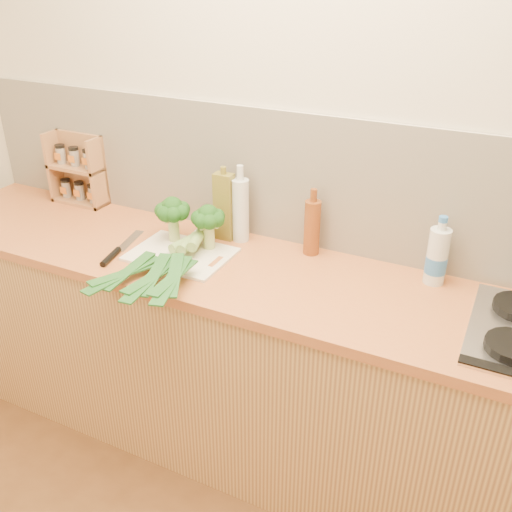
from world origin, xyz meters
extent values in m
plane|color=beige|center=(0.00, 1.50, 1.30)|extent=(3.50, 0.00, 3.50)
cube|color=silver|center=(0.00, 1.49, 1.17)|extent=(3.20, 0.02, 0.54)
cube|color=tan|center=(0.00, 1.20, 0.43)|extent=(3.20, 0.60, 0.86)
cube|color=#B36B34|center=(0.00, 1.20, 0.88)|extent=(3.20, 0.62, 0.04)
cube|color=white|center=(-0.37, 1.17, 0.91)|extent=(0.39, 0.29, 0.01)
cylinder|color=#AEC271|center=(-0.45, 1.26, 0.96)|extent=(0.04, 0.04, 0.09)
sphere|color=#12340E|center=(-0.45, 1.26, 1.06)|extent=(0.09, 0.09, 0.09)
sphere|color=#12340E|center=(-0.41, 1.26, 1.04)|extent=(0.07, 0.07, 0.07)
sphere|color=#12340E|center=(-0.43, 1.29, 1.04)|extent=(0.07, 0.07, 0.07)
sphere|color=#12340E|center=(-0.46, 1.30, 1.04)|extent=(0.07, 0.07, 0.07)
sphere|color=#12340E|center=(-0.49, 1.28, 1.04)|extent=(0.07, 0.07, 0.07)
sphere|color=#12340E|center=(-0.49, 1.24, 1.04)|extent=(0.07, 0.07, 0.07)
sphere|color=#12340E|center=(-0.46, 1.22, 1.04)|extent=(0.07, 0.07, 0.07)
sphere|color=#12340E|center=(-0.43, 1.23, 1.04)|extent=(0.07, 0.07, 0.07)
cylinder|color=#AEC271|center=(-0.29, 1.27, 0.96)|extent=(0.04, 0.04, 0.09)
sphere|color=#12340E|center=(-0.29, 1.27, 1.06)|extent=(0.08, 0.08, 0.08)
sphere|color=#12340E|center=(-0.25, 1.27, 1.04)|extent=(0.06, 0.06, 0.06)
sphere|color=#12340E|center=(-0.26, 1.30, 1.04)|extent=(0.06, 0.06, 0.06)
sphere|color=#12340E|center=(-0.30, 1.30, 1.04)|extent=(0.06, 0.06, 0.06)
sphere|color=#12340E|center=(-0.32, 1.28, 1.04)|extent=(0.06, 0.06, 0.06)
sphere|color=#12340E|center=(-0.32, 1.25, 1.04)|extent=(0.06, 0.06, 0.06)
sphere|color=#12340E|center=(-0.30, 1.23, 1.04)|extent=(0.06, 0.06, 0.06)
sphere|color=#12340E|center=(-0.26, 1.24, 1.04)|extent=(0.06, 0.06, 0.06)
cylinder|color=white|center=(-0.35, 1.36, 0.93)|extent=(0.06, 0.13, 0.04)
cylinder|color=#7BA251|center=(-0.37, 1.23, 0.93)|extent=(0.07, 0.17, 0.04)
cube|color=#1A4719|center=(-0.44, 0.92, 0.93)|extent=(0.15, 0.30, 0.02)
cube|color=#1A4719|center=(-0.44, 0.90, 0.94)|extent=(0.12, 0.34, 0.01)
cube|color=#1A4719|center=(-0.43, 0.93, 0.94)|extent=(0.05, 0.28, 0.02)
cylinder|color=white|center=(-0.35, 1.31, 0.95)|extent=(0.05, 0.11, 0.04)
cylinder|color=#7BA251|center=(-0.34, 1.20, 0.95)|extent=(0.06, 0.14, 0.04)
cube|color=#1A4719|center=(-0.31, 0.92, 0.95)|extent=(0.07, 0.30, 0.02)
cube|color=#1A4719|center=(-0.31, 0.90, 0.95)|extent=(0.08, 0.34, 0.01)
cube|color=#1A4719|center=(-0.31, 0.93, 0.96)|extent=(0.13, 0.28, 0.02)
cylinder|color=white|center=(-0.35, 1.34, 0.97)|extent=(0.07, 0.13, 0.04)
cylinder|color=#7BA251|center=(-0.31, 1.21, 0.97)|extent=(0.08, 0.16, 0.04)
cube|color=#1A4719|center=(-0.23, 0.92, 0.97)|extent=(0.07, 0.30, 0.02)
cube|color=#1A4719|center=(-0.22, 0.90, 0.97)|extent=(0.14, 0.34, 0.01)
cube|color=#1A4719|center=(-0.23, 0.93, 0.97)|extent=(0.17, 0.27, 0.02)
cube|color=silver|center=(-0.63, 1.19, 0.90)|extent=(0.08, 0.20, 0.00)
cylinder|color=black|center=(-0.60, 1.03, 0.91)|extent=(0.05, 0.14, 0.02)
cube|color=#B7764E|center=(-1.10, 1.47, 1.07)|extent=(0.28, 0.02, 0.33)
cube|color=#B7764E|center=(-1.10, 1.43, 0.91)|extent=(0.28, 0.11, 0.02)
cube|color=#B7764E|center=(-1.10, 1.43, 1.08)|extent=(0.28, 0.11, 0.02)
cube|color=#B7764E|center=(-1.23, 1.43, 1.07)|extent=(0.02, 0.11, 0.33)
cube|color=#B7764E|center=(-0.97, 1.43, 1.07)|extent=(0.02, 0.11, 0.33)
cylinder|color=gray|center=(-1.18, 1.43, 0.96)|extent=(0.04, 0.04, 0.08)
cylinder|color=gray|center=(-1.10, 1.43, 0.96)|extent=(0.04, 0.04, 0.08)
cylinder|color=gray|center=(-1.02, 1.43, 0.96)|extent=(0.04, 0.04, 0.08)
cylinder|color=gray|center=(-1.18, 1.43, 1.12)|extent=(0.04, 0.04, 0.08)
cylinder|color=gray|center=(-1.10, 1.43, 1.12)|extent=(0.04, 0.04, 0.08)
cylinder|color=gray|center=(-1.02, 1.43, 1.12)|extent=(0.04, 0.04, 0.08)
cube|color=olive|center=(-0.29, 1.39, 1.04)|extent=(0.08, 0.05, 0.29)
cylinder|color=olive|center=(-0.29, 1.39, 1.20)|extent=(0.02, 0.02, 0.03)
cylinder|color=silver|center=(-0.22, 1.41, 1.03)|extent=(0.07, 0.07, 0.27)
cylinder|color=silver|center=(-0.22, 1.41, 1.20)|extent=(0.03, 0.03, 0.06)
cylinder|color=brown|center=(0.09, 1.42, 1.01)|extent=(0.06, 0.06, 0.22)
cylinder|color=brown|center=(0.09, 1.42, 1.15)|extent=(0.03, 0.03, 0.05)
cylinder|color=silver|center=(0.57, 1.41, 1.01)|extent=(0.08, 0.08, 0.21)
cylinder|color=silver|center=(0.57, 1.41, 1.13)|extent=(0.03, 0.03, 0.03)
cylinder|color=#3373C2|center=(0.57, 1.41, 0.97)|extent=(0.08, 0.08, 0.06)
camera|label=1|loc=(0.78, -0.49, 1.96)|focal=40.00mm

